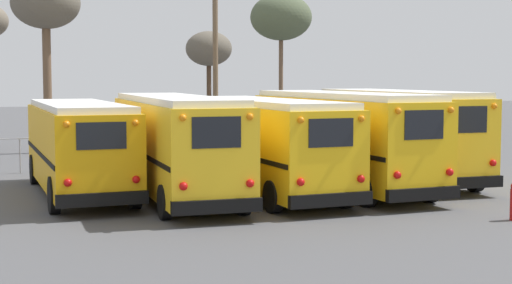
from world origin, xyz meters
TOP-DOWN VIEW (x-y plane):
  - ground_plane at (0.00, 0.00)m, footprint 160.00×160.00m
  - school_bus_0 at (-5.79, 1.07)m, footprint 2.73×9.41m
  - school_bus_1 at (-2.90, -0.18)m, footprint 2.74×10.83m
  - school_bus_2 at (0.00, -0.71)m, footprint 2.94×9.70m
  - school_bus_3 at (2.90, -0.43)m, footprint 2.86×10.20m
  - school_bus_4 at (5.79, 0.88)m, footprint 2.81×9.63m
  - utility_pole at (1.85, 11.31)m, footprint 1.80×0.26m
  - bare_tree_0 at (8.63, 20.21)m, footprint 3.77×3.77m
  - bare_tree_1 at (3.85, 19.50)m, footprint 2.70×2.70m
  - bare_tree_2 at (-5.59, 16.04)m, footprint 3.44×3.44m
  - fence_line at (0.00, 7.77)m, footprint 19.64×0.06m

SIDE VIEW (x-z plane):
  - ground_plane at x=0.00m, z-range 0.00..0.00m
  - fence_line at x=0.00m, z-range 0.28..1.70m
  - school_bus_0 at x=-5.79m, z-range 0.15..3.18m
  - school_bus_2 at x=0.00m, z-range 0.13..3.26m
  - school_bus_1 at x=-2.90m, z-range 0.14..3.38m
  - school_bus_3 at x=2.90m, z-range 0.14..3.47m
  - school_bus_4 at x=5.79m, z-range 0.14..3.50m
  - utility_pole at x=1.85m, z-range 0.19..9.42m
  - bare_tree_1 at x=3.85m, z-range 2.16..8.67m
  - bare_tree_2 at x=-5.59m, z-range 2.96..11.79m
  - bare_tree_0 at x=8.63m, z-range 2.98..11.87m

